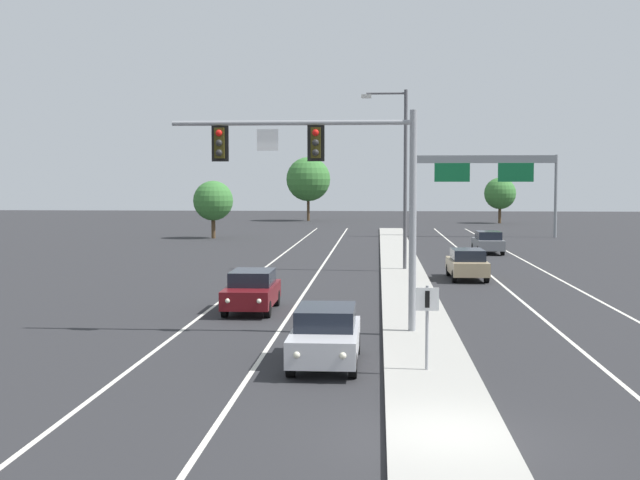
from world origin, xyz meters
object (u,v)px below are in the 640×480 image
(tree_far_right_a, at_px, (500,193))
(tree_far_left_b, at_px, (213,201))
(car_oncoming_silver, at_px, (326,335))
(median_sign_post, at_px, (427,315))
(tree_far_left_a, at_px, (308,179))
(car_receding_tan, at_px, (467,264))
(car_receding_grey, at_px, (488,242))
(highway_sign_gantry, at_px, (484,170))
(overhead_signal_mast, at_px, (333,172))
(street_lamp_median, at_px, (401,168))
(car_oncoming_darkred, at_px, (252,290))

(tree_far_right_a, distance_m, tree_far_left_b, 41.78)
(tree_far_right_a, bearing_deg, car_oncoming_silver, -101.37)
(median_sign_post, bearing_deg, tree_far_right_a, 80.61)
(median_sign_post, height_order, tree_far_left_a, tree_far_left_a)
(tree_far_left_a, bearing_deg, car_receding_tan, -78.14)
(car_receding_grey, relative_size, tree_far_right_a, 0.80)
(car_receding_grey, bearing_deg, highway_sign_gantry, 84.08)
(tree_far_left_b, bearing_deg, tree_far_left_a, 80.65)
(highway_sign_gantry, distance_m, tree_far_left_b, 24.65)
(overhead_signal_mast, relative_size, street_lamp_median, 0.80)
(car_receding_grey, distance_m, tree_far_left_a, 51.86)
(tree_far_left_a, bearing_deg, highway_sign_gantry, -59.08)
(overhead_signal_mast, relative_size, car_oncoming_silver, 1.79)
(overhead_signal_mast, bearing_deg, tree_far_left_a, 95.33)
(car_oncoming_silver, distance_m, tree_far_right_a, 82.50)
(overhead_signal_mast, distance_m, car_oncoming_darkred, 7.42)
(car_receding_grey, distance_m, tree_far_left_b, 26.81)
(car_oncoming_darkred, bearing_deg, overhead_signal_mast, -54.24)
(car_receding_grey, xyz_separation_m, tree_far_right_a, (7.10, 44.05, 2.82))
(median_sign_post, distance_m, car_oncoming_silver, 3.03)
(median_sign_post, relative_size, car_oncoming_darkred, 0.49)
(car_receding_tan, xyz_separation_m, tree_far_right_a, (10.23, 60.09, 2.82))
(street_lamp_median, distance_m, tree_far_left_b, 31.30)
(street_lamp_median, distance_m, car_oncoming_darkred, 17.05)
(car_oncoming_silver, bearing_deg, median_sign_post, -22.64)
(overhead_signal_mast, height_order, car_receding_grey, overhead_signal_mast)
(car_receding_tan, distance_m, tree_far_left_a, 66.48)
(median_sign_post, bearing_deg, car_oncoming_silver, 157.36)
(street_lamp_median, height_order, car_receding_grey, street_lamp_median)
(median_sign_post, xyz_separation_m, highway_sign_gantry, (8.30, 55.71, 4.58))
(median_sign_post, bearing_deg, street_lamp_median, 89.97)
(tree_far_left_a, xyz_separation_m, tree_far_left_b, (-5.66, -34.38, -2.04))
(car_receding_tan, bearing_deg, overhead_signal_mast, -110.61)
(car_oncoming_silver, xyz_separation_m, car_receding_tan, (6.03, 20.74, 0.00))
(highway_sign_gantry, distance_m, tree_far_left_a, 36.21)
(car_oncoming_darkred, distance_m, car_receding_grey, 30.17)
(car_receding_grey, distance_m, highway_sign_gantry, 18.68)
(car_receding_tan, distance_m, tree_far_left_b, 36.20)
(street_lamp_median, distance_m, tree_far_right_a, 58.01)
(tree_far_right_a, xyz_separation_m, tree_far_left_b, (-29.52, -29.56, -0.29))
(overhead_signal_mast, relative_size, tree_far_left_b, 1.56)
(highway_sign_gantry, bearing_deg, tree_far_left_a, 120.92)
(tree_far_right_a, height_order, tree_far_left_a, tree_far_left_a)
(highway_sign_gantry, relative_size, tree_far_left_a, 1.61)
(overhead_signal_mast, xyz_separation_m, tree_far_right_a, (16.29, 76.22, -1.72))
(car_receding_grey, height_order, tree_far_left_a, tree_far_left_a)
(highway_sign_gantry, xyz_separation_m, tree_far_right_a, (5.26, 26.24, -2.52))
(median_sign_post, relative_size, street_lamp_median, 0.22)
(tree_far_right_a, bearing_deg, overhead_signal_mast, -102.07)
(tree_far_left_b, bearing_deg, car_receding_tan, -57.70)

